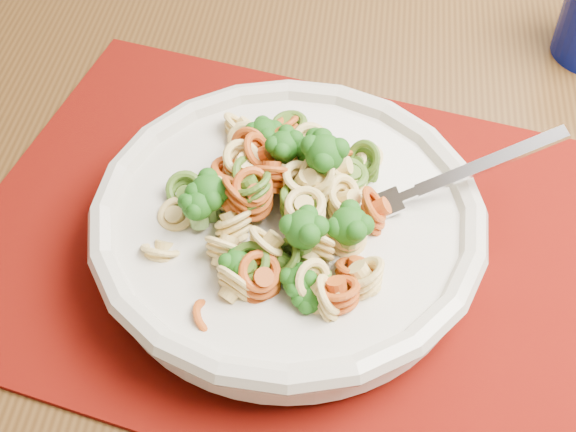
{
  "coord_description": "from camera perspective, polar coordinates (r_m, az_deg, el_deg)",
  "views": [
    {
      "loc": [
        -0.54,
        -0.68,
        1.19
      ],
      "look_at": [
        -0.55,
        -0.31,
        0.76
      ],
      "focal_mm": 50.0,
      "sensor_mm": 36.0,
      "label": 1
    }
  ],
  "objects": [
    {
      "name": "pasta_broccoli_heap",
      "position": [
        0.56,
        0.0,
        0.4
      ],
      "size": [
        0.24,
        0.24,
        0.06
      ],
      "primitive_type": null,
      "color": "#F0D776",
      "rests_on": "pasta_bowl"
    },
    {
      "name": "placemat",
      "position": [
        0.61,
        -0.6,
        -1.53
      ],
      "size": [
        0.55,
        0.48,
        0.0
      ],
      "primitive_type": "cube",
      "rotation": [
        0.0,
        0.0,
        -0.33
      ],
      "color": "#600F04",
      "rests_on": "dining_table"
    },
    {
      "name": "dining_table",
      "position": [
        0.79,
        1.69,
        1.84
      ],
      "size": [
        1.36,
        0.96,
        0.72
      ],
      "rotation": [
        0.0,
        0.0,
        -0.12
      ],
      "color": "#513416",
      "rests_on": "ground"
    },
    {
      "name": "pasta_bowl",
      "position": [
        0.57,
        0.0,
        -0.55
      ],
      "size": [
        0.28,
        0.28,
        0.05
      ],
      "color": "beige",
      "rests_on": "placemat"
    },
    {
      "name": "fork",
      "position": [
        0.57,
        6.84,
        0.79
      ],
      "size": [
        0.18,
        0.06,
        0.08
      ],
      "primitive_type": null,
      "rotation": [
        0.0,
        -0.35,
        0.22
      ],
      "color": "silver",
      "rests_on": "pasta_bowl"
    }
  ]
}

